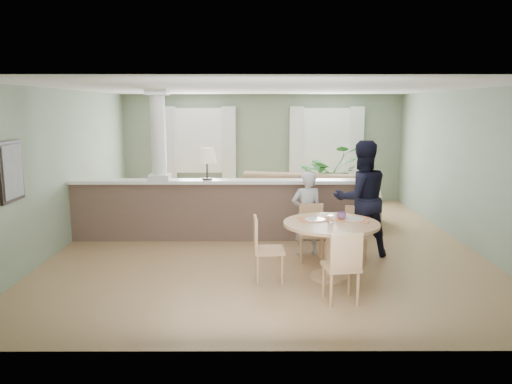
{
  "coord_description": "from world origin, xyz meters",
  "views": [
    {
      "loc": [
        -0.2,
        -8.63,
        2.42
      ],
      "look_at": [
        -0.18,
        -1.0,
        1.09
      ],
      "focal_mm": 35.0,
      "sensor_mm": 36.0,
      "label": 1
    }
  ],
  "objects_px": {
    "child_person": "(307,213)",
    "houseplant": "(328,178)",
    "man_person": "(361,199)",
    "chair_side": "(264,246)",
    "chair_near": "(343,264)",
    "chair_far_boy": "(311,229)",
    "sofa": "(298,199)",
    "chair_far_man": "(356,231)",
    "dining_table": "(331,234)"
  },
  "relations": [
    {
      "from": "man_person",
      "to": "chair_side",
      "type": "bearing_deg",
      "value": 27.53
    },
    {
      "from": "chair_far_boy",
      "to": "chair_side",
      "type": "height_order",
      "value": "chair_side"
    },
    {
      "from": "sofa",
      "to": "dining_table",
      "type": "xyz_separation_m",
      "value": [
        0.17,
        -3.43,
        0.15
      ]
    },
    {
      "from": "chair_near",
      "to": "houseplant",
      "type": "bearing_deg",
      "value": -103.89
    },
    {
      "from": "man_person",
      "to": "sofa",
      "type": "bearing_deg",
      "value": -80.79
    },
    {
      "from": "chair_far_boy",
      "to": "chair_near",
      "type": "distance_m",
      "value": 1.82
    },
    {
      "from": "chair_side",
      "to": "houseplant",
      "type": "bearing_deg",
      "value": -21.65
    },
    {
      "from": "chair_side",
      "to": "chair_far_boy",
      "type": "bearing_deg",
      "value": -40.6
    },
    {
      "from": "chair_far_boy",
      "to": "man_person",
      "type": "height_order",
      "value": "man_person"
    },
    {
      "from": "chair_far_man",
      "to": "chair_near",
      "type": "xyz_separation_m",
      "value": [
        -0.51,
        -1.75,
        0.04
      ]
    },
    {
      "from": "man_person",
      "to": "chair_far_man",
      "type": "bearing_deg",
      "value": 54.7
    },
    {
      "from": "sofa",
      "to": "chair_side",
      "type": "height_order",
      "value": "sofa"
    },
    {
      "from": "dining_table",
      "to": "chair_far_boy",
      "type": "height_order",
      "value": "dining_table"
    },
    {
      "from": "houseplant",
      "to": "chair_side",
      "type": "relative_size",
      "value": 1.7
    },
    {
      "from": "chair_far_boy",
      "to": "man_person",
      "type": "distance_m",
      "value": 0.96
    },
    {
      "from": "sofa",
      "to": "chair_side",
      "type": "xyz_separation_m",
      "value": [
        -0.78,
        -3.56,
        0.01
      ]
    },
    {
      "from": "dining_table",
      "to": "child_person",
      "type": "bearing_deg",
      "value": 101.39
    },
    {
      "from": "chair_far_man",
      "to": "chair_near",
      "type": "distance_m",
      "value": 1.82
    },
    {
      "from": "dining_table",
      "to": "chair_far_boy",
      "type": "relative_size",
      "value": 1.53
    },
    {
      "from": "chair_near",
      "to": "man_person",
      "type": "bearing_deg",
      "value": -115.18
    },
    {
      "from": "chair_near",
      "to": "child_person",
      "type": "xyz_separation_m",
      "value": [
        -0.23,
        2.08,
        0.18
      ]
    },
    {
      "from": "dining_table",
      "to": "chair_near",
      "type": "bearing_deg",
      "value": -89.8
    },
    {
      "from": "chair_near",
      "to": "child_person",
      "type": "distance_m",
      "value": 2.1
    },
    {
      "from": "sofa",
      "to": "child_person",
      "type": "bearing_deg",
      "value": -79.07
    },
    {
      "from": "houseplant",
      "to": "chair_near",
      "type": "height_order",
      "value": "houseplant"
    },
    {
      "from": "chair_far_man",
      "to": "chair_side",
      "type": "bearing_deg",
      "value": -130.2
    },
    {
      "from": "houseplant",
      "to": "chair_far_boy",
      "type": "bearing_deg",
      "value": -102.08
    },
    {
      "from": "chair_side",
      "to": "chair_far_man",
      "type": "bearing_deg",
      "value": -60.36
    },
    {
      "from": "houseplant",
      "to": "man_person",
      "type": "distance_m",
      "value": 3.4
    },
    {
      "from": "sofa",
      "to": "chair_side",
      "type": "relative_size",
      "value": 3.68
    },
    {
      "from": "chair_side",
      "to": "man_person",
      "type": "xyz_separation_m",
      "value": [
        1.59,
        1.22,
        0.44
      ]
    },
    {
      "from": "sofa",
      "to": "chair_side",
      "type": "bearing_deg",
      "value": -89.97
    },
    {
      "from": "chair_side",
      "to": "man_person",
      "type": "relative_size",
      "value": 0.49
    },
    {
      "from": "chair_side",
      "to": "man_person",
      "type": "distance_m",
      "value": 2.05
    },
    {
      "from": "child_person",
      "to": "houseplant",
      "type": "bearing_deg",
      "value": -113.39
    },
    {
      "from": "sofa",
      "to": "houseplant",
      "type": "distance_m",
      "value": 1.34
    },
    {
      "from": "sofa",
      "to": "child_person",
      "type": "distance_m",
      "value": 2.29
    },
    {
      "from": "sofa",
      "to": "chair_far_man",
      "type": "bearing_deg",
      "value": -63.02
    },
    {
      "from": "chair_far_boy",
      "to": "chair_far_man",
      "type": "relative_size",
      "value": 1.03
    },
    {
      "from": "sofa",
      "to": "man_person",
      "type": "distance_m",
      "value": 2.52
    },
    {
      "from": "dining_table",
      "to": "man_person",
      "type": "relative_size",
      "value": 0.71
    },
    {
      "from": "dining_table",
      "to": "child_person",
      "type": "height_order",
      "value": "child_person"
    },
    {
      "from": "sofa",
      "to": "man_person",
      "type": "height_order",
      "value": "man_person"
    },
    {
      "from": "sofa",
      "to": "dining_table",
      "type": "bearing_deg",
      "value": -74.72
    },
    {
      "from": "sofa",
      "to": "man_person",
      "type": "xyz_separation_m",
      "value": [
        0.81,
        -2.34,
        0.45
      ]
    },
    {
      "from": "chair_near",
      "to": "dining_table",
      "type": "bearing_deg",
      "value": -97.5
    },
    {
      "from": "chair_side",
      "to": "child_person",
      "type": "distance_m",
      "value": 1.48
    },
    {
      "from": "sofa",
      "to": "chair_side",
      "type": "distance_m",
      "value": 3.64
    },
    {
      "from": "chair_side",
      "to": "sofa",
      "type": "bearing_deg",
      "value": -15.57
    },
    {
      "from": "sofa",
      "to": "houseplant",
      "type": "xyz_separation_m",
      "value": [
        0.76,
        1.06,
        0.28
      ]
    }
  ]
}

